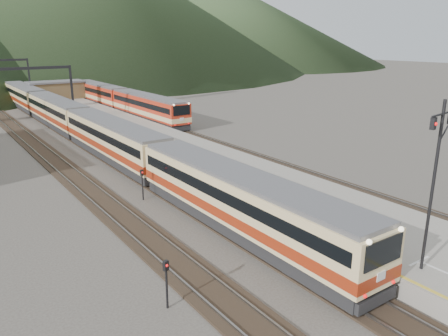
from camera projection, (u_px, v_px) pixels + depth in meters
track_main at (102, 152)px, 44.83m from camera, size 2.60×200.00×0.23m
track_far at (52, 159)px, 42.09m from camera, size 2.60×200.00×0.23m
track_second at (198, 138)px, 51.14m from camera, size 2.60×200.00×0.23m
platform at (160, 144)px, 46.21m from camera, size 8.00×100.00×1.00m
gantry_near at (33, 87)px, 53.50m from camera, size 9.55×0.25×8.00m
station_shed at (56, 90)px, 77.07m from camera, size 9.40×4.40×3.10m
hill_c at (187, 12)px, 231.77m from camera, size 160.00×160.00×50.00m
main_train at (81, 123)px, 49.39m from camera, size 2.90×79.63×3.55m
second_train at (121, 100)px, 68.51m from camera, size 2.81×38.24×3.43m
signal_mast at (435, 171)px, 18.84m from camera, size 2.19×0.47×7.82m
short_signal_b at (142, 181)px, 31.22m from camera, size 0.26×0.23×2.27m
short_signal_c at (166, 278)px, 18.50m from camera, size 0.26×0.22×2.27m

